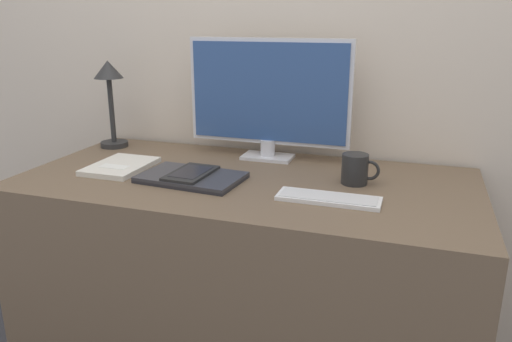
{
  "coord_description": "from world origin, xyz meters",
  "views": [
    {
      "loc": [
        0.52,
        -1.28,
        1.25
      ],
      "look_at": [
        0.07,
        0.08,
        0.81
      ],
      "focal_mm": 35.0,
      "sensor_mm": 36.0,
      "label": 1
    }
  ],
  "objects_px": {
    "ereader": "(191,173)",
    "desk_lamp": "(110,88)",
    "monitor": "(267,97)",
    "laptop": "(191,177)",
    "coffee_mug": "(356,169)",
    "notebook": "(121,166)",
    "keyboard": "(329,198)"
  },
  "relations": [
    {
      "from": "ereader",
      "to": "desk_lamp",
      "type": "xyz_separation_m",
      "value": [
        -0.49,
        0.3,
        0.21
      ]
    },
    {
      "from": "monitor",
      "to": "laptop",
      "type": "distance_m",
      "value": 0.42
    },
    {
      "from": "monitor",
      "to": "laptop",
      "type": "bearing_deg",
      "value": -114.9
    },
    {
      "from": "desk_lamp",
      "to": "laptop",
      "type": "bearing_deg",
      "value": -31.7
    },
    {
      "from": "laptop",
      "to": "desk_lamp",
      "type": "height_order",
      "value": "desk_lamp"
    },
    {
      "from": "coffee_mug",
      "to": "desk_lamp",
      "type": "bearing_deg",
      "value": 170.34
    },
    {
      "from": "laptop",
      "to": "notebook",
      "type": "bearing_deg",
      "value": 172.39
    },
    {
      "from": "desk_lamp",
      "to": "notebook",
      "type": "height_order",
      "value": "desk_lamp"
    },
    {
      "from": "keyboard",
      "to": "coffee_mug",
      "type": "height_order",
      "value": "coffee_mug"
    },
    {
      "from": "laptop",
      "to": "desk_lamp",
      "type": "xyz_separation_m",
      "value": [
        -0.49,
        0.3,
        0.23
      ]
    },
    {
      "from": "notebook",
      "to": "keyboard",
      "type": "bearing_deg",
      "value": -6.51
    },
    {
      "from": "monitor",
      "to": "keyboard",
      "type": "relative_size",
      "value": 2.03
    },
    {
      "from": "desk_lamp",
      "to": "notebook",
      "type": "relative_size",
      "value": 1.38
    },
    {
      "from": "monitor",
      "to": "laptop",
      "type": "relative_size",
      "value": 1.78
    },
    {
      "from": "monitor",
      "to": "ereader",
      "type": "bearing_deg",
      "value": -115.13
    },
    {
      "from": "ereader",
      "to": "coffee_mug",
      "type": "bearing_deg",
      "value": 14.58
    },
    {
      "from": "keyboard",
      "to": "notebook",
      "type": "relative_size",
      "value": 1.19
    },
    {
      "from": "laptop",
      "to": "ereader",
      "type": "height_order",
      "value": "ereader"
    },
    {
      "from": "ereader",
      "to": "desk_lamp",
      "type": "bearing_deg",
      "value": 148.28
    },
    {
      "from": "monitor",
      "to": "ereader",
      "type": "distance_m",
      "value": 0.42
    },
    {
      "from": "keyboard",
      "to": "desk_lamp",
      "type": "height_order",
      "value": "desk_lamp"
    },
    {
      "from": "notebook",
      "to": "coffee_mug",
      "type": "bearing_deg",
      "value": 6.73
    },
    {
      "from": "laptop",
      "to": "desk_lamp",
      "type": "relative_size",
      "value": 0.98
    },
    {
      "from": "ereader",
      "to": "keyboard",
      "type": "bearing_deg",
      "value": -5.86
    },
    {
      "from": "ereader",
      "to": "monitor",
      "type": "bearing_deg",
      "value": 64.87
    },
    {
      "from": "notebook",
      "to": "monitor",
      "type": "bearing_deg",
      "value": 33.28
    },
    {
      "from": "laptop",
      "to": "ereader",
      "type": "xyz_separation_m",
      "value": [
        -0.0,
        0.0,
        0.01
      ]
    },
    {
      "from": "laptop",
      "to": "monitor",
      "type": "bearing_deg",
      "value": 65.1
    },
    {
      "from": "keyboard",
      "to": "desk_lamp",
      "type": "bearing_deg",
      "value": 159.75
    },
    {
      "from": "keyboard",
      "to": "coffee_mug",
      "type": "bearing_deg",
      "value": 74.1
    },
    {
      "from": "monitor",
      "to": "keyboard",
      "type": "height_order",
      "value": "monitor"
    },
    {
      "from": "laptop",
      "to": "ereader",
      "type": "relative_size",
      "value": 1.69
    }
  ]
}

